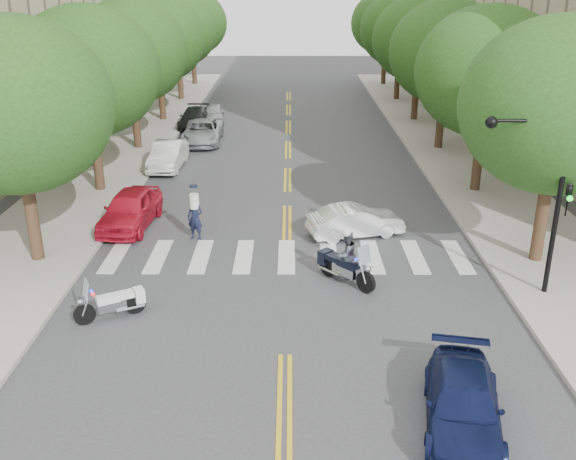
{
  "coord_description": "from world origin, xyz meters",
  "views": [
    {
      "loc": [
        0.13,
        -14.73,
        9.43
      ],
      "look_at": [
        0.05,
        5.83,
        1.3
      ],
      "focal_mm": 40.0,
      "sensor_mm": 36.0,
      "label": 1
    }
  ],
  "objects_px": {
    "convertible": "(356,221)",
    "sedan_blue": "(463,404)",
    "motorcycle_parked": "(116,302)",
    "officer_standing": "(195,218)",
    "motorcycle_police": "(345,258)"
  },
  "relations": [
    {
      "from": "motorcycle_police",
      "to": "sedan_blue",
      "type": "xyz_separation_m",
      "value": [
        2.06,
        -7.29,
        -0.28
      ]
    },
    {
      "from": "convertible",
      "to": "sedan_blue",
      "type": "relative_size",
      "value": 0.91
    },
    {
      "from": "motorcycle_police",
      "to": "sedan_blue",
      "type": "height_order",
      "value": "motorcycle_police"
    },
    {
      "from": "sedan_blue",
      "to": "officer_standing",
      "type": "bearing_deg",
      "value": 135.03
    },
    {
      "from": "officer_standing",
      "to": "sedan_blue",
      "type": "bearing_deg",
      "value": -34.28
    },
    {
      "from": "officer_standing",
      "to": "sedan_blue",
      "type": "relative_size",
      "value": 0.43
    },
    {
      "from": "sedan_blue",
      "to": "motorcycle_police",
      "type": "bearing_deg",
      "value": 116.76
    },
    {
      "from": "motorcycle_police",
      "to": "officer_standing",
      "type": "relative_size",
      "value": 1.12
    },
    {
      "from": "convertible",
      "to": "motorcycle_police",
      "type": "bearing_deg",
      "value": 153.48
    },
    {
      "from": "motorcycle_parked",
      "to": "officer_standing",
      "type": "relative_size",
      "value": 1.12
    },
    {
      "from": "motorcycle_parked",
      "to": "officer_standing",
      "type": "height_order",
      "value": "officer_standing"
    },
    {
      "from": "motorcycle_parked",
      "to": "convertible",
      "type": "height_order",
      "value": "motorcycle_parked"
    },
    {
      "from": "sedan_blue",
      "to": "convertible",
      "type": "bearing_deg",
      "value": 107.54
    },
    {
      "from": "motorcycle_parked",
      "to": "convertible",
      "type": "bearing_deg",
      "value": -78.37
    },
    {
      "from": "officer_standing",
      "to": "convertible",
      "type": "distance_m",
      "value": 6.18
    }
  ]
}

